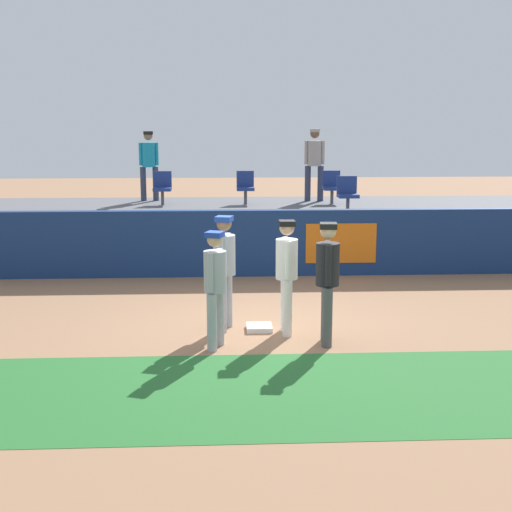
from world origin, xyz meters
The scene contains 15 objects.
ground_plane centered at (0.00, 0.00, 0.00)m, with size 60.00×60.00×0.00m, color #936B4C.
grass_foreground_strip centered at (0.00, -2.58, 0.00)m, with size 18.00×2.80×0.01m, color #26662B.
first_base centered at (0.00, 0.01, 0.04)m, with size 0.40×0.40×0.08m, color white.
player_fielder_home centered at (0.41, -0.16, 1.02)m, with size 0.34×0.55×1.77m.
player_runner_visitor centered at (-0.68, -0.84, 0.99)m, with size 0.42×0.46×1.71m.
player_coach_visitor centered at (-0.54, 0.08, 1.05)m, with size 0.43×0.49×1.81m.
player_umpire centered at (0.96, -0.71, 1.05)m, with size 0.38×0.50×1.81m.
field_wall centered at (0.01, 4.00, 0.70)m, with size 18.00×0.26×1.41m.
bleacher_platform centered at (0.00, 6.57, 0.57)m, with size 18.00×4.80×1.15m, color #59595E.
seat_back_right centered at (2.26, 7.24, 1.62)m, with size 0.46×0.44×0.84m.
seat_front_right centered at (2.34, 5.44, 1.62)m, with size 0.46×0.44×0.84m.
seat_back_center centered at (0.04, 7.24, 1.62)m, with size 0.44×0.44×0.84m.
seat_back_left centered at (-2.05, 7.24, 1.62)m, with size 0.45×0.44×0.84m.
spectator_hooded centered at (1.89, 7.87, 2.24)m, with size 0.53×0.40×1.88m.
spectator_capped centered at (-2.47, 8.16, 2.21)m, with size 0.51×0.38×1.82m.
Camera 1 is at (-0.59, -10.68, 3.26)m, focal length 49.49 mm.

